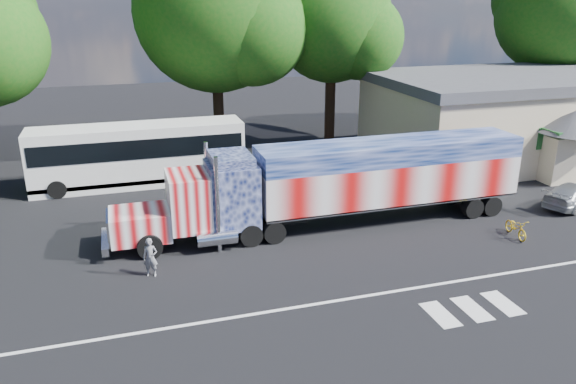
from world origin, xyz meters
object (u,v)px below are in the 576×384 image
object	(u,v)px
coach_bus	(139,154)
tree_ne_a	(334,23)
tree_far_ne	(558,14)
woman	(150,257)
bicycle	(516,227)
tree_n_mid	(217,12)
parked_car	(574,195)
semi_truck	(342,182)

from	to	relation	value
coach_bus	tree_ne_a	bearing A→B (deg)	22.96
tree_ne_a	coach_bus	bearing A→B (deg)	-157.04
coach_bus	tree_far_ne	size ratio (longest dim) A/B	0.87
tree_ne_a	woman	bearing A→B (deg)	-129.04
woman	bicycle	distance (m)	15.27
coach_bus	tree_far_ne	world-z (taller)	tree_far_ne
tree_n_mid	tree_far_ne	bearing A→B (deg)	-3.92
woman	tree_n_mid	size ratio (longest dim) A/B	0.11
coach_bus	tree_ne_a	world-z (taller)	tree_ne_a
parked_car	bicycle	bearing A→B (deg)	93.66
tree_n_mid	woman	bearing A→B (deg)	-108.85
woman	tree_n_mid	world-z (taller)	tree_n_mid
tree_far_ne	coach_bus	bearing A→B (deg)	-171.04
semi_truck	tree_n_mid	distance (m)	16.81
woman	tree_far_ne	size ratio (longest dim) A/B	0.11
parked_car	tree_far_ne	world-z (taller)	tree_far_ne
parked_car	coach_bus	bearing A→B (deg)	43.72
woman	tree_far_ne	distance (m)	35.61
tree_ne_a	tree_far_ne	distance (m)	17.22
woman	tree_far_ne	world-z (taller)	tree_far_ne
semi_truck	tree_ne_a	distance (m)	16.38
coach_bus	woman	distance (m)	11.21
tree_ne_a	semi_truck	bearing A→B (deg)	-109.63
coach_bus	tree_ne_a	distance (m)	15.90
parked_car	woman	distance (m)	20.43
parked_car	bicycle	distance (m)	5.64
tree_ne_a	parked_car	bearing A→B (deg)	-66.53
coach_bus	bicycle	world-z (taller)	coach_bus
tree_far_ne	woman	bearing A→B (deg)	-152.60
semi_truck	bicycle	distance (m)	7.70
semi_truck	tree_ne_a	xyz separation A→B (m)	(5.12, 14.34, 6.05)
parked_car	bicycle	xyz separation A→B (m)	(-5.15, -2.29, -0.16)
bicycle	tree_far_ne	xyz separation A→B (m)	(15.62, 16.94, 8.11)
semi_truck	tree_n_mid	world-z (taller)	tree_n_mid
coach_bus	tree_n_mid	size ratio (longest dim) A/B	0.81
parked_car	bicycle	size ratio (longest dim) A/B	2.48
woman	tree_ne_a	distance (m)	22.90
parked_car	semi_truck	bearing A→B (deg)	64.12
tree_ne_a	tree_n_mid	bearing A→B (deg)	173.66
bicycle	semi_truck	bearing A→B (deg)	160.34
parked_car	tree_n_mid	world-z (taller)	tree_n_mid
parked_car	woman	bearing A→B (deg)	73.49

